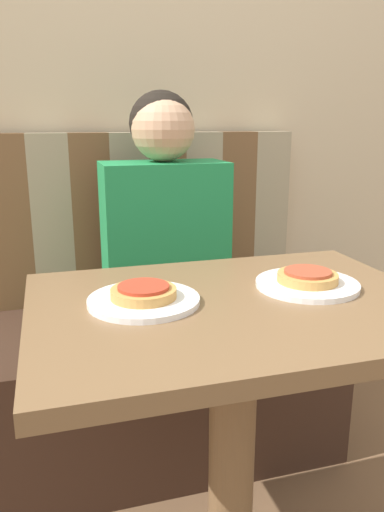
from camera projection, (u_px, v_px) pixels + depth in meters
The scene contains 9 objects.
wall_back at pixel (140, 57), 1.74m from camera, with size 7.00×0.05×2.60m.
booth_seat at pixel (167, 381), 1.70m from camera, with size 1.07×0.57×0.46m.
booth_backrest at pixel (149, 216), 1.80m from camera, with size 1.07×0.07×0.59m.
dining_table at pixel (234, 358), 1.03m from camera, with size 0.81×0.60×0.74m.
person at pixel (164, 213), 1.55m from camera, with size 0.38×0.22×0.72m.
plate_left at pixel (144, 300), 0.98m from camera, with size 0.22×0.22×0.01m.
plate_right at pixel (307, 284), 1.07m from camera, with size 0.22×0.22×0.01m.
pizza_left at pixel (144, 292), 0.97m from camera, with size 0.13×0.13×0.03m.
pizza_right at pixel (308, 277), 1.07m from camera, with size 0.13×0.13×0.03m.
Camera 1 is at (-0.34, -0.87, 1.09)m, focal length 35.00 mm.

